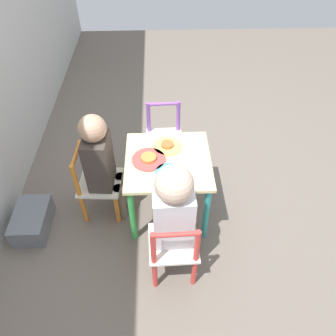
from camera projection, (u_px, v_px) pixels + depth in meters
ground_plane at (168, 209)px, 2.22m from camera, size 6.00×6.00×0.00m
kids_table at (168, 170)px, 1.95m from camera, size 0.50×0.50×0.46m
chair_red at (174, 248)px, 1.73m from camera, size 0.27×0.27×0.50m
chair_orange at (97, 184)px, 2.06m from camera, size 0.28×0.28×0.50m
chair_purple at (164, 139)px, 2.37m from camera, size 0.27×0.27×0.50m
child_left at (173, 212)px, 1.61m from camera, size 0.23×0.20×0.78m
child_back at (102, 161)px, 1.92m from camera, size 0.21×0.21×0.76m
plate_left at (169, 172)px, 1.81m from camera, size 0.15×0.15×0.03m
plate_back at (149, 159)px, 1.89m from camera, size 0.20×0.20×0.03m
plate_right at (167, 146)px, 1.97m from camera, size 0.17×0.17×0.03m
storage_bin at (32, 220)px, 2.07m from camera, size 0.31×0.20×0.14m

